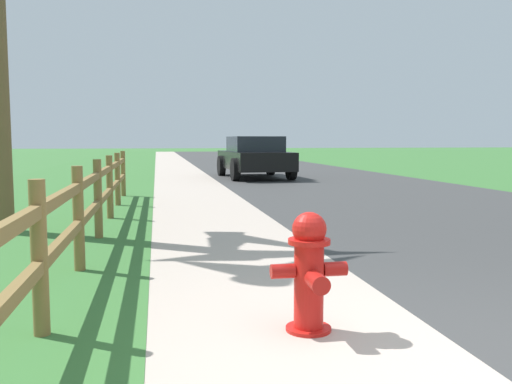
% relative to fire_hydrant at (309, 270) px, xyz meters
% --- Properties ---
extents(ground_plane, '(120.00, 120.00, 0.00)m').
position_rel_fire_hydrant_xyz_m(ground_plane, '(0.88, 24.03, -0.44)').
color(ground_plane, '#386F33').
extents(road_asphalt, '(7.00, 66.00, 0.01)m').
position_rel_fire_hydrant_xyz_m(road_asphalt, '(4.38, 26.03, -0.43)').
color(road_asphalt, '#3A3A3A').
rests_on(road_asphalt, ground).
extents(curb_concrete, '(6.00, 66.00, 0.01)m').
position_rel_fire_hydrant_xyz_m(curb_concrete, '(-2.12, 26.03, -0.43)').
color(curb_concrete, '#B7A697').
rests_on(curb_concrete, ground).
extents(grass_verge, '(5.00, 66.00, 0.00)m').
position_rel_fire_hydrant_xyz_m(grass_verge, '(-3.62, 26.03, -0.43)').
color(grass_verge, '#386F33').
rests_on(grass_verge, ground).
extents(fire_hydrant, '(0.54, 0.46, 0.84)m').
position_rel_fire_hydrant_xyz_m(fire_hydrant, '(0.00, 0.00, 0.00)').
color(fire_hydrant, red).
rests_on(fire_hydrant, ground).
extents(rail_fence, '(0.11, 11.48, 1.07)m').
position_rel_fire_hydrant_xyz_m(rail_fence, '(-1.82, 4.03, 0.18)').
color(rail_fence, brown).
rests_on(rail_fence, ground).
extents(parked_suv_black, '(2.28, 4.51, 1.45)m').
position_rel_fire_hydrant_xyz_m(parked_suv_black, '(2.35, 15.39, 0.31)').
color(parked_suv_black, black).
rests_on(parked_suv_black, ground).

